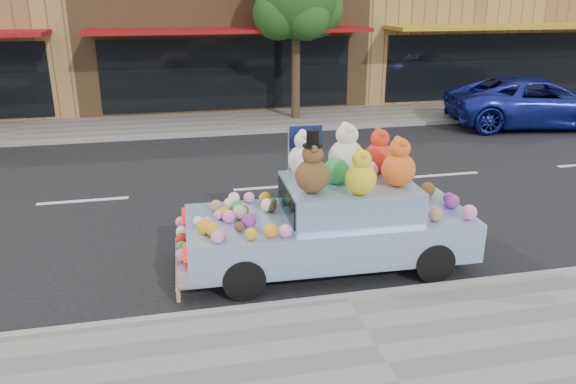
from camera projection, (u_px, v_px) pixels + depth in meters
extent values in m
plane|color=black|center=(274.00, 187.00, 12.30)|extent=(120.00, 120.00, 0.00)
cube|color=gray|center=(387.00, 367.00, 6.31)|extent=(60.00, 3.00, 0.12)
cube|color=gray|center=(236.00, 122.00, 18.26)|extent=(60.00, 3.00, 0.12)
cube|color=gray|center=(345.00, 299.00, 7.68)|extent=(60.00, 0.12, 0.13)
cube|color=gray|center=(242.00, 132.00, 16.88)|extent=(60.00, 0.12, 0.13)
cube|color=brown|center=(215.00, 7.00, 22.17)|extent=(10.00, 8.00, 7.00)
cube|color=black|center=(229.00, 74.00, 19.18)|extent=(8.50, 0.06, 2.40)
cube|color=maroon|center=(230.00, 30.00, 17.86)|extent=(9.00, 1.80, 0.12)
cube|color=#AB8147|center=(447.00, 6.00, 24.21)|extent=(10.00, 8.00, 7.00)
cube|color=black|center=(492.00, 66.00, 21.21)|extent=(8.50, 0.06, 2.40)
cube|color=gold|center=(511.00, 26.00, 19.90)|extent=(9.00, 1.80, 0.12)
cylinder|color=#38281C|center=(296.00, 72.00, 18.15)|extent=(0.28, 0.28, 3.20)
sphere|color=#1A4714|center=(315.00, 10.00, 17.93)|extent=(1.80, 1.80, 1.80)
sphere|color=#1A4714|center=(278.00, 14.00, 17.24)|extent=(1.60, 1.60, 1.60)
sphere|color=#1A4714|center=(307.00, 17.00, 17.07)|extent=(1.40, 1.40, 1.40)
sphere|color=#1A4714|center=(283.00, 6.00, 17.97)|extent=(1.60, 1.60, 1.60)
imported|color=#1C279A|center=(536.00, 102.00, 17.69)|extent=(5.88, 3.47, 1.53)
cylinder|color=black|center=(434.00, 262.00, 8.23)|extent=(0.61, 0.22, 0.60)
cylinder|color=black|center=(395.00, 222.00, 9.68)|extent=(0.61, 0.22, 0.60)
cylinder|color=black|center=(244.00, 279.00, 7.74)|extent=(0.61, 0.22, 0.60)
cylinder|color=black|center=(233.00, 234.00, 9.19)|extent=(0.61, 0.22, 0.60)
cube|color=#94B4DD|center=(328.00, 232.00, 8.63)|extent=(4.35, 1.83, 0.60)
cube|color=#94B4DD|center=(348.00, 198.00, 8.49)|extent=(1.95, 1.56, 0.50)
cube|color=silver|center=(183.00, 253.00, 8.29)|extent=(0.21, 1.78, 0.26)
cube|color=red|center=(185.00, 253.00, 7.56)|extent=(0.07, 0.28, 0.16)
cube|color=red|center=(184.00, 216.00, 8.82)|extent=(0.07, 0.28, 0.16)
cube|color=black|center=(287.00, 202.00, 8.33)|extent=(0.08, 1.30, 0.40)
sphere|color=brown|center=(312.00, 176.00, 7.89)|extent=(0.49, 0.49, 0.49)
sphere|color=brown|center=(313.00, 154.00, 7.79)|extent=(0.30, 0.30, 0.30)
sphere|color=brown|center=(315.00, 150.00, 7.66)|extent=(0.12, 0.12, 0.12)
sphere|color=brown|center=(311.00, 146.00, 7.85)|extent=(0.12, 0.12, 0.12)
cylinder|color=black|center=(313.00, 145.00, 7.74)|extent=(0.29, 0.29, 0.02)
cylinder|color=black|center=(313.00, 138.00, 7.71)|extent=(0.18, 0.18, 0.22)
sphere|color=beige|center=(346.00, 158.00, 8.65)|extent=(0.56, 0.56, 0.56)
sphere|color=beige|center=(347.00, 135.00, 8.53)|extent=(0.35, 0.35, 0.35)
sphere|color=beige|center=(350.00, 129.00, 8.38)|extent=(0.13, 0.13, 0.13)
sphere|color=beige|center=(345.00, 126.00, 8.60)|extent=(0.13, 0.13, 0.13)
sphere|color=#E95515|center=(398.00, 170.00, 8.16)|extent=(0.50, 0.50, 0.50)
sphere|color=#E95515|center=(400.00, 148.00, 8.06)|extent=(0.31, 0.31, 0.31)
sphere|color=#E95515|center=(403.00, 143.00, 7.92)|extent=(0.12, 0.12, 0.12)
sphere|color=#E95515|center=(397.00, 140.00, 8.12)|extent=(0.12, 0.12, 0.12)
sphere|color=red|center=(379.00, 157.00, 8.81)|extent=(0.48, 0.48, 0.48)
sphere|color=red|center=(380.00, 138.00, 8.70)|extent=(0.30, 0.30, 0.30)
sphere|color=red|center=(383.00, 134.00, 8.58)|extent=(0.11, 0.11, 0.11)
sphere|color=red|center=(378.00, 131.00, 8.77)|extent=(0.11, 0.11, 0.11)
sphere|color=white|center=(304.00, 160.00, 8.64)|extent=(0.49, 0.49, 0.49)
sphere|color=white|center=(304.00, 141.00, 8.54)|extent=(0.30, 0.30, 0.30)
sphere|color=white|center=(306.00, 136.00, 8.41)|extent=(0.11, 0.11, 0.11)
sphere|color=white|center=(302.00, 133.00, 8.60)|extent=(0.11, 0.11, 0.11)
sphere|color=gold|center=(361.00, 179.00, 7.83)|extent=(0.44, 0.44, 0.44)
sphere|color=gold|center=(362.00, 159.00, 7.73)|extent=(0.28, 0.28, 0.28)
sphere|color=gold|center=(364.00, 155.00, 7.61)|extent=(0.10, 0.10, 0.10)
sphere|color=gold|center=(360.00, 151.00, 7.79)|extent=(0.10, 0.10, 0.10)
sphere|color=green|center=(336.00, 171.00, 8.32)|extent=(0.40, 0.40, 0.40)
sphere|color=pink|center=(367.00, 170.00, 8.46)|extent=(0.32, 0.32, 0.32)
sphere|color=pink|center=(219.00, 215.00, 8.31)|extent=(0.15, 0.15, 0.15)
sphere|color=green|center=(273.00, 202.00, 8.85)|extent=(0.13, 0.13, 0.13)
sphere|color=#772C86|center=(249.00, 221.00, 7.99)|extent=(0.21, 0.21, 0.21)
sphere|color=silver|center=(244.00, 209.00, 8.52)|extent=(0.16, 0.16, 0.16)
sphere|color=pink|center=(217.00, 237.00, 7.51)|extent=(0.18, 0.18, 0.18)
sphere|color=orange|center=(270.00, 231.00, 7.69)|extent=(0.20, 0.20, 0.20)
sphere|color=orange|center=(224.00, 213.00, 8.33)|extent=(0.19, 0.19, 0.19)
sphere|color=pink|center=(285.00, 231.00, 7.69)|extent=(0.19, 0.19, 0.19)
sphere|color=pink|center=(249.00, 197.00, 8.97)|extent=(0.18, 0.18, 0.18)
sphere|color=orange|center=(251.00, 234.00, 7.61)|extent=(0.18, 0.18, 0.18)
sphere|color=pink|center=(229.00, 217.00, 8.18)|extent=(0.19, 0.19, 0.19)
sphere|color=#996D54|center=(220.00, 234.00, 7.61)|extent=(0.18, 0.18, 0.18)
sphere|color=#543518|center=(239.00, 227.00, 7.89)|extent=(0.14, 0.14, 0.14)
sphere|color=orange|center=(213.00, 229.00, 7.72)|extent=(0.21, 0.21, 0.21)
sphere|color=beige|center=(267.00, 205.00, 8.61)|extent=(0.21, 0.21, 0.21)
sphere|color=green|center=(236.00, 207.00, 8.58)|extent=(0.18, 0.18, 0.18)
sphere|color=orange|center=(204.00, 227.00, 7.79)|extent=(0.22, 0.22, 0.22)
sphere|color=beige|center=(230.00, 204.00, 8.69)|extent=(0.19, 0.19, 0.19)
sphere|color=#996D54|center=(216.00, 206.00, 8.59)|extent=(0.19, 0.19, 0.19)
sphere|color=orange|center=(265.00, 198.00, 8.90)|extent=(0.20, 0.20, 0.20)
sphere|color=#543518|center=(270.00, 206.00, 8.60)|extent=(0.18, 0.18, 0.18)
sphere|color=#543518|center=(243.00, 210.00, 8.44)|extent=(0.18, 0.18, 0.18)
sphere|color=beige|center=(234.00, 198.00, 8.94)|extent=(0.19, 0.19, 0.19)
sphere|color=pink|center=(207.00, 222.00, 8.01)|extent=(0.16, 0.16, 0.16)
sphere|color=silver|center=(198.00, 221.00, 8.08)|extent=(0.15, 0.15, 0.15)
sphere|color=#D8A88C|center=(240.00, 212.00, 8.30)|extent=(0.22, 0.22, 0.22)
sphere|color=green|center=(182.00, 247.00, 7.97)|extent=(0.17, 0.17, 0.17)
sphere|color=#543518|center=(182.00, 234.00, 8.45)|extent=(0.14, 0.14, 0.14)
sphere|color=red|center=(182.00, 239.00, 8.22)|extent=(0.17, 0.17, 0.17)
sphere|color=beige|center=(181.00, 233.00, 8.46)|extent=(0.16, 0.16, 0.16)
sphere|color=pink|center=(182.00, 255.00, 7.73)|extent=(0.18, 0.18, 0.18)
sphere|color=beige|center=(181.00, 231.00, 8.51)|extent=(0.16, 0.16, 0.16)
sphere|color=pink|center=(181.00, 222.00, 8.84)|extent=(0.18, 0.18, 0.18)
sphere|color=#772C86|center=(182.00, 246.00, 8.03)|extent=(0.15, 0.15, 0.15)
sphere|color=#772C86|center=(449.00, 198.00, 8.92)|extent=(0.19, 0.19, 0.19)
sphere|color=green|center=(420.00, 198.00, 8.90)|extent=(0.20, 0.20, 0.20)
sphere|color=#772C86|center=(452.00, 201.00, 8.73)|extent=(0.23, 0.23, 0.23)
sphere|color=#543518|center=(428.00, 189.00, 9.24)|extent=(0.24, 0.24, 0.24)
sphere|color=#996D54|center=(436.00, 215.00, 8.23)|extent=(0.21, 0.21, 0.21)
sphere|color=orange|center=(408.00, 197.00, 8.94)|extent=(0.20, 0.20, 0.20)
sphere|color=pink|center=(469.00, 212.00, 8.29)|extent=(0.23, 0.23, 0.23)
cylinder|color=#997A54|center=(178.00, 296.00, 7.57)|extent=(0.06, 0.06, 0.17)
sphere|color=#997A54|center=(178.00, 290.00, 7.53)|extent=(0.07, 0.07, 0.07)
cylinder|color=#997A54|center=(178.00, 292.00, 7.66)|extent=(0.06, 0.06, 0.17)
sphere|color=#997A54|center=(178.00, 286.00, 7.63)|extent=(0.07, 0.07, 0.07)
cylinder|color=#997A54|center=(178.00, 288.00, 7.76)|extent=(0.06, 0.06, 0.17)
sphere|color=#997A54|center=(178.00, 282.00, 7.73)|extent=(0.07, 0.07, 0.07)
cylinder|color=#997A54|center=(178.00, 285.00, 7.86)|extent=(0.06, 0.06, 0.17)
sphere|color=#997A54|center=(178.00, 279.00, 7.83)|extent=(0.07, 0.07, 0.07)
cylinder|color=#997A54|center=(178.00, 281.00, 7.96)|extent=(0.06, 0.06, 0.17)
sphere|color=#997A54|center=(178.00, 275.00, 7.93)|extent=(0.07, 0.07, 0.07)
cylinder|color=#997A54|center=(178.00, 278.00, 8.06)|extent=(0.06, 0.06, 0.17)
sphere|color=#997A54|center=(178.00, 272.00, 8.03)|extent=(0.07, 0.07, 0.07)
cylinder|color=#997A54|center=(178.00, 274.00, 8.16)|extent=(0.06, 0.06, 0.17)
sphere|color=#997A54|center=(178.00, 268.00, 8.12)|extent=(0.07, 0.07, 0.07)
cylinder|color=#997A54|center=(178.00, 271.00, 8.25)|extent=(0.06, 0.06, 0.17)
sphere|color=#997A54|center=(178.00, 265.00, 8.22)|extent=(0.07, 0.07, 0.07)
cylinder|color=#997A54|center=(178.00, 268.00, 8.35)|extent=(0.06, 0.06, 0.17)
sphere|color=#997A54|center=(178.00, 262.00, 8.32)|extent=(0.07, 0.07, 0.07)
cylinder|color=#997A54|center=(178.00, 264.00, 8.45)|extent=(0.06, 0.06, 0.17)
sphere|color=#997A54|center=(178.00, 259.00, 8.42)|extent=(0.07, 0.07, 0.07)
cylinder|color=#997A54|center=(178.00, 261.00, 8.55)|extent=(0.06, 0.06, 0.17)
sphere|color=#997A54|center=(178.00, 256.00, 8.52)|extent=(0.07, 0.07, 0.07)
cylinder|color=#997A54|center=(178.00, 258.00, 8.65)|extent=(0.06, 0.06, 0.17)
sphere|color=#997A54|center=(178.00, 253.00, 8.62)|extent=(0.07, 0.07, 0.07)
cylinder|color=#997A54|center=(178.00, 255.00, 8.75)|extent=(0.06, 0.06, 0.17)
sphere|color=#997A54|center=(178.00, 250.00, 8.71)|extent=(0.07, 0.07, 0.07)
cylinder|color=#997A54|center=(178.00, 252.00, 8.84)|extent=(0.06, 0.06, 0.17)
sphere|color=#997A54|center=(178.00, 247.00, 8.81)|extent=(0.07, 0.07, 0.07)
cylinder|color=#997A54|center=(178.00, 249.00, 8.94)|extent=(0.06, 0.06, 0.17)
sphere|color=#997A54|center=(178.00, 244.00, 8.91)|extent=(0.07, 0.07, 0.07)
cylinder|color=#997A54|center=(178.00, 247.00, 9.04)|extent=(0.06, 0.06, 0.17)
sphere|color=#997A54|center=(177.00, 241.00, 9.01)|extent=(0.07, 0.07, 0.07)
cylinder|color=#997A54|center=(178.00, 244.00, 9.14)|extent=(0.06, 0.06, 0.17)
sphere|color=#997A54|center=(177.00, 239.00, 9.11)|extent=(0.07, 0.07, 0.07)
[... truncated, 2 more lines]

